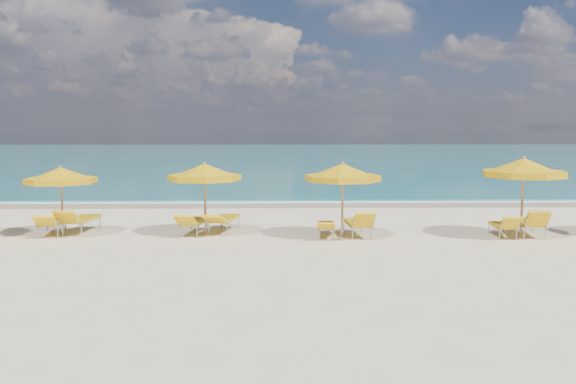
{
  "coord_description": "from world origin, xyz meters",
  "views": [
    {
      "loc": [
        -0.38,
        -16.44,
        3.27
      ],
      "look_at": [
        0.0,
        1.5,
        1.2
      ],
      "focal_mm": 35.0,
      "sensor_mm": 36.0,
      "label": 1
    }
  ],
  "objects": [
    {
      "name": "umbrella_3",
      "position": [
        1.58,
        -0.06,
        1.94
      ],
      "size": [
        2.68,
        2.68,
        2.27
      ],
      "rotation": [
        0.0,
        0.0,
        -0.22
      ],
      "color": "tan",
      "rests_on": "ground"
    },
    {
      "name": "lounger_2_right",
      "position": [
        -2.04,
        1.06,
        0.24
      ],
      "size": [
        1.05,
        2.11,
        0.73
      ],
      "rotation": [
        0.0,
        0.0,
        -0.21
      ],
      "color": "#A5A8AD",
      "rests_on": "ground"
    },
    {
      "name": "umbrella_1",
      "position": [
        -6.85,
        0.47,
        1.82
      ],
      "size": [
        2.77,
        2.77,
        2.13
      ],
      "rotation": [
        0.0,
        0.0,
        0.41
      ],
      "color": "tan",
      "rests_on": "ground"
    },
    {
      "name": "lounger_3_left",
      "position": [
        1.11,
        0.21,
        0.19
      ],
      "size": [
        0.66,
        1.68,
        0.61
      ],
      "rotation": [
        0.0,
        0.0,
        -0.08
      ],
      "color": "#A5A8AD",
      "rests_on": "ground"
    },
    {
      "name": "lounger_2_left",
      "position": [
        -2.94,
        0.72,
        0.22
      ],
      "size": [
        0.86,
        1.89,
        0.78
      ],
      "rotation": [
        0.0,
        0.0,
        -0.15
      ],
      "color": "#A5A8AD",
      "rests_on": "ground"
    },
    {
      "name": "lounger_4_left",
      "position": [
        6.43,
        0.03,
        0.2
      ],
      "size": [
        0.65,
        1.58,
        0.76
      ],
      "rotation": [
        0.0,
        0.0,
        -0.08
      ],
      "color": "#A5A8AD",
      "rests_on": "ground"
    },
    {
      "name": "lounger_3_right",
      "position": [
        2.08,
        0.2,
        0.23
      ],
      "size": [
        0.77,
        1.86,
        0.91
      ],
      "rotation": [
        0.0,
        0.0,
        0.08
      ],
      "color": "#A5A8AD",
      "rests_on": "ground"
    },
    {
      "name": "whitecap_near",
      "position": [
        -6.0,
        17.0,
        0.0
      ],
      "size": [
        14.0,
        0.36,
        0.05
      ],
      "primitive_type": "cube",
      "color": "white",
      "rests_on": "ground"
    },
    {
      "name": "whitecap_far",
      "position": [
        8.0,
        24.0,
        0.0
      ],
      "size": [
        18.0,
        0.3,
        0.05
      ],
      "primitive_type": "cube",
      "color": "white",
      "rests_on": "ground"
    },
    {
      "name": "ocean",
      "position": [
        0.0,
        48.0,
        0.0
      ],
      "size": [
        120.0,
        80.0,
        0.3
      ],
      "primitive_type": "cube",
      "color": "#136A6D",
      "rests_on": "ground"
    },
    {
      "name": "lounger_1_left",
      "position": [
        -7.28,
        0.71,
        0.23
      ],
      "size": [
        0.92,
        1.94,
        0.77
      ],
      "rotation": [
        0.0,
        0.0,
        0.17
      ],
      "color": "#A5A8AD",
      "rests_on": "ground"
    },
    {
      "name": "foam_line",
      "position": [
        0.0,
        8.2,
        0.0
      ],
      "size": [
        120.0,
        1.2,
        0.03
      ],
      "primitive_type": "cube",
      "color": "white",
      "rests_on": "ground"
    },
    {
      "name": "umbrella_4",
      "position": [
        6.9,
        -0.15,
        2.07
      ],
      "size": [
        2.62,
        2.62,
        2.43
      ],
      "rotation": [
        0.0,
        0.0,
        0.1
      ],
      "color": "tan",
      "rests_on": "ground"
    },
    {
      "name": "lounger_4_right",
      "position": [
        7.31,
        0.21,
        0.24
      ],
      "size": [
        0.94,
        1.95,
        0.93
      ],
      "rotation": [
        0.0,
        0.0,
        -0.17
      ],
      "color": "#A5A8AD",
      "rests_on": "ground"
    },
    {
      "name": "umbrella_2",
      "position": [
        -2.54,
        0.5,
        1.91
      ],
      "size": [
        2.46,
        2.46,
        2.24
      ],
      "rotation": [
        0.0,
        0.0,
        0.12
      ],
      "color": "tan",
      "rests_on": "ground"
    },
    {
      "name": "ground_plane",
      "position": [
        0.0,
        0.0,
        0.0
      ],
      "size": [
        120.0,
        120.0,
        0.0
      ],
      "primitive_type": "plane",
      "color": "beige"
    },
    {
      "name": "wet_sand_band",
      "position": [
        0.0,
        7.4,
        0.0
      ],
      "size": [
        120.0,
        2.6,
        0.01
      ],
      "primitive_type": "cube",
      "color": "tan",
      "rests_on": "ground"
    },
    {
      "name": "lounger_1_right",
      "position": [
        -6.49,
        0.99,
        0.25
      ],
      "size": [
        0.89,
        2.07,
        0.89
      ],
      "rotation": [
        0.0,
        0.0,
        -0.11
      ],
      "color": "#A5A8AD",
      "rests_on": "ground"
    }
  ]
}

